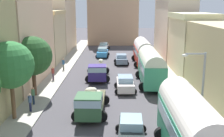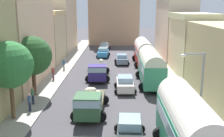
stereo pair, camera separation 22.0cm
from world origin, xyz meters
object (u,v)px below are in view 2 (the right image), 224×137
parked_bus_1 (151,66)px  pedestrian_3 (33,95)px  cargo_truck_0 (90,102)px  pedestrian_1 (64,64)px  car_1 (105,46)px  pedestrian_2 (29,102)px  parked_bus_2 (143,51)px  car_4 (122,59)px  car_2 (130,129)px  pedestrian_0 (53,73)px  car_3 (125,84)px  cargo_truck_1 (98,71)px  parked_bus_0 (188,125)px  streetlamp_near (198,86)px  car_0 (103,52)px

parked_bus_1 → pedestrian_3: parked_bus_1 is taller
cargo_truck_0 → pedestrian_1: size_ratio=3.78×
car_1 → pedestrian_2: (-5.15, -34.76, 0.23)m
pedestrian_1 → parked_bus_2: bearing=21.3°
parked_bus_2 → car_4: bearing=178.4°
parked_bus_1 → car_2: (-3.15, -13.91, -1.46)m
pedestrian_0 → car_3: bearing=-24.9°
cargo_truck_1 → parked_bus_0: bearing=-71.1°
cargo_truck_0 → pedestrian_1: cargo_truck_0 is taller
parked_bus_0 → car_3: bearing=102.6°
streetlamp_near → pedestrian_1: bearing=123.8°
parked_bus_1 → car_1: bearing=104.0°
car_0 → car_4: size_ratio=1.18×
parked_bus_2 → pedestrian_0: size_ratio=4.88×
car_1 → pedestrian_1: 19.59m
parked_bus_1 → cargo_truck_1: parked_bus_1 is taller
pedestrian_0 → pedestrian_2: size_ratio=1.02×
car_1 → streetlamp_near: 39.59m
cargo_truck_1 → car_2: bearing=-78.6°
parked_bus_0 → streetlamp_near: (1.64, 3.77, 1.25)m
parked_bus_0 → parked_bus_2: parked_bus_0 is taller
cargo_truck_0 → streetlamp_near: bearing=-22.3°
car_2 → pedestrian_2: size_ratio=2.19×
pedestrian_0 → streetlamp_near: bearing=-46.7°
parked_bus_1 → car_2: 14.34m
parked_bus_1 → pedestrian_2: 14.74m
car_4 → pedestrian_3: 20.66m
car_1 → car_3: car_3 is taller
cargo_truck_0 → pedestrian_0: size_ratio=3.78×
cargo_truck_1 → car_4: (3.20, 9.48, -0.33)m
pedestrian_0 → pedestrian_3: pedestrian_3 is taller
cargo_truck_0 → car_3: cargo_truck_0 is taller
parked_bus_0 → cargo_truck_0: parked_bus_0 is taller
parked_bus_2 → pedestrian_1: size_ratio=4.88×
cargo_truck_1 → car_3: cargo_truck_1 is taller
car_0 → pedestrian_3: bearing=-102.3°
parked_bus_1 → cargo_truck_0: size_ratio=1.31×
cargo_truck_0 → pedestrian_0: (-5.59, 11.11, -0.20)m
streetlamp_near → parked_bus_0: bearing=-113.5°
cargo_truck_0 → car_2: 5.30m
car_1 → pedestrian_2: 35.14m
parked_bus_1 → parked_bus_2: bearing=88.8°
car_3 → cargo_truck_0: bearing=-114.2°
car_3 → streetlamp_near: size_ratio=0.67×
pedestrian_3 → streetlamp_near: (13.51, -5.65, 2.57)m
pedestrian_2 → pedestrian_3: 1.78m
pedestrian_3 → car_0: bearing=77.7°
parked_bus_0 → car_1: parked_bus_0 is taller
pedestrian_3 → parked_bus_2: bearing=57.1°
parked_bus_2 → car_2: size_ratio=2.27×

